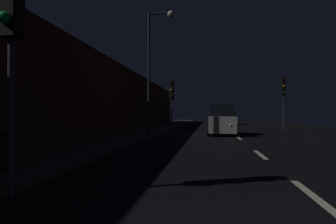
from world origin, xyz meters
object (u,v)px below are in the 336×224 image
traffic_light_far_left (172,94)px  car_approaching_headlights (221,121)px  streetlamp_overhead (156,56)px  car_distant_taillights (231,119)px  traffic_light_far_right (283,91)px  traffic_light_near_left (11,6)px

traffic_light_far_left → car_approaching_headlights: bearing=55.8°
streetlamp_overhead → car_distant_taillights: 25.82m
traffic_light_far_right → car_distant_taillights: traffic_light_far_right is taller
car_distant_taillights → streetlamp_overhead: bearing=165.0°
car_approaching_headlights → traffic_light_far_right: bearing=139.5°
traffic_light_near_left → car_approaching_headlights: size_ratio=1.08×
traffic_light_far_left → streetlamp_overhead: size_ratio=0.60×
traffic_light_far_right → streetlamp_overhead: 15.69m
traffic_light_far_left → car_distant_taillights: traffic_light_far_left is taller
traffic_light_far_right → car_distant_taillights: 13.99m
traffic_light_far_right → traffic_light_far_left: size_ratio=1.10×
streetlamp_overhead → car_distant_taillights: streetlamp_overhead is taller
traffic_light_near_left → car_distant_taillights: 37.10m
traffic_light_near_left → car_approaching_headlights: bearing=161.2°
traffic_light_far_left → traffic_light_near_left: size_ratio=0.99×
traffic_light_far_right → car_distant_taillights: (-3.99, 13.07, -3.01)m
traffic_light_far_right → traffic_light_near_left: traffic_light_far_right is taller
traffic_light_far_left → traffic_light_near_left: 20.65m
traffic_light_far_right → traffic_light_far_left: (-10.81, -2.63, -0.39)m
car_approaching_headlights → car_distant_taillights: 20.71m
car_approaching_headlights → car_distant_taillights: bearing=173.3°
traffic_light_near_left → streetlamp_overhead: 11.89m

